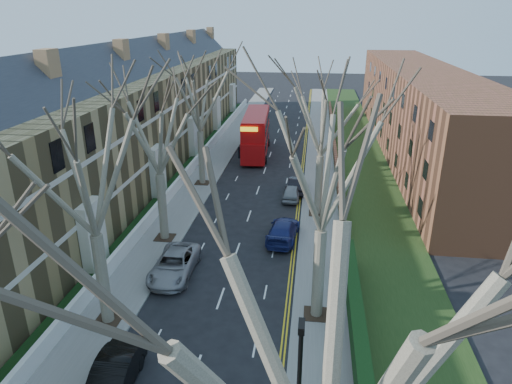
% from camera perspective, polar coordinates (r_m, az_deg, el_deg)
% --- Properties ---
extents(pavement_left, '(3.00, 102.00, 0.12)m').
position_cam_1_polar(pavement_left, '(56.07, -4.34, 4.99)').
color(pavement_left, slate).
rests_on(pavement_left, ground).
extents(pavement_right, '(3.00, 102.00, 0.12)m').
position_cam_1_polar(pavement_right, '(54.97, 8.05, 4.50)').
color(pavement_right, slate).
rests_on(pavement_right, ground).
extents(terrace_left, '(9.70, 78.00, 13.60)m').
position_cam_1_polar(terrace_left, '(49.50, -15.21, 8.61)').
color(terrace_left, olive).
rests_on(terrace_left, ground).
extents(flats_right, '(13.97, 54.00, 10.00)m').
position_cam_1_polar(flats_right, '(58.99, 19.64, 9.57)').
color(flats_right, brown).
rests_on(flats_right, ground).
extents(wall_hedge_right, '(0.70, 24.00, 1.80)m').
position_cam_1_polar(wall_hedge_right, '(21.70, 13.27, -22.34)').
color(wall_hedge_right, '#543124').
rests_on(wall_hedge_right, ground).
extents(front_wall_left, '(0.30, 78.00, 1.00)m').
position_cam_1_polar(front_wall_left, '(48.87, -8.12, 3.01)').
color(front_wall_left, white).
rests_on(front_wall_left, ground).
extents(grass_verge_right, '(6.00, 102.00, 0.06)m').
position_cam_1_polar(grass_verge_right, '(55.21, 12.73, 4.34)').
color(grass_verge_right, '#1D3413').
rests_on(grass_verge_right, ground).
extents(tree_left_mid, '(10.50, 10.50, 14.71)m').
position_cam_1_polar(tree_left_mid, '(23.28, -20.60, 4.15)').
color(tree_left_mid, brown).
rests_on(tree_left_mid, ground).
extents(tree_left_far, '(10.15, 10.15, 14.22)m').
position_cam_1_polar(tree_left_far, '(32.22, -12.49, 8.98)').
color(tree_left_far, brown).
rests_on(tree_left_far, ground).
extents(tree_left_dist, '(10.50, 10.50, 14.71)m').
position_cam_1_polar(tree_left_dist, '(43.46, -7.25, 12.89)').
color(tree_left_dist, brown).
rests_on(tree_left_dist, ground).
extents(tree_right_near, '(10.85, 10.85, 15.20)m').
position_cam_1_polar(tree_right_near, '(9.78, 9.86, -17.48)').
color(tree_right_near, brown).
rests_on(tree_right_near, ground).
extents(tree_right_mid, '(10.50, 10.50, 14.71)m').
position_cam_1_polar(tree_right_mid, '(22.55, 8.69, 4.77)').
color(tree_right_mid, brown).
rests_on(tree_right_mid, ground).
extents(tree_right_far, '(10.15, 10.15, 14.22)m').
position_cam_1_polar(tree_right_far, '(36.25, 8.38, 10.62)').
color(tree_right_far, brown).
rests_on(tree_right_far, ground).
extents(double_decker_bus, '(3.47, 11.84, 4.87)m').
position_cam_1_polar(double_decker_bus, '(54.82, 0.01, 7.20)').
color(double_decker_bus, '#AF0C0D').
rests_on(double_decker_bus, ground).
extents(car_left_mid, '(1.85, 4.82, 1.57)m').
position_cam_1_polar(car_left_mid, '(22.90, -17.46, -21.22)').
color(car_left_mid, black).
rests_on(car_left_mid, ground).
extents(car_left_far, '(2.51, 5.40, 1.50)m').
position_cam_1_polar(car_left_far, '(30.38, -10.17, -8.90)').
color(car_left_far, gray).
rests_on(car_left_far, ground).
extents(car_right_near, '(2.51, 5.25, 1.47)m').
position_cam_1_polar(car_right_near, '(34.36, 3.41, -4.81)').
color(car_right_near, navy).
rests_on(car_right_near, ground).
extents(car_right_mid, '(1.72, 3.95, 1.33)m').
position_cam_1_polar(car_right_mid, '(41.81, 4.49, -0.01)').
color(car_right_mid, gray).
rests_on(car_right_mid, ground).
extents(car_right_far, '(1.51, 4.26, 1.40)m').
position_cam_1_polar(car_right_far, '(43.54, 5.10, 0.92)').
color(car_right_far, black).
rests_on(car_right_far, ground).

